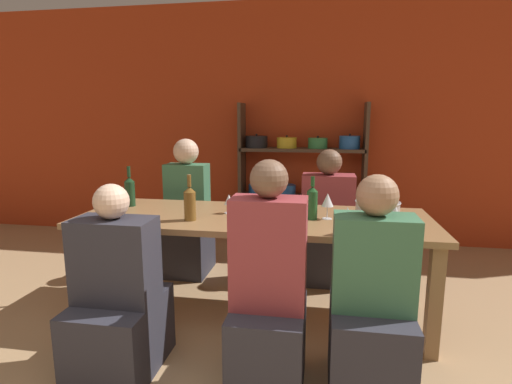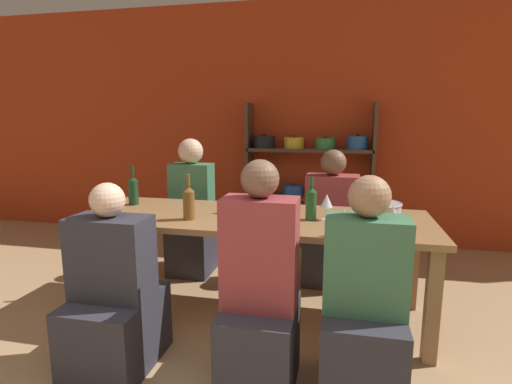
{
  "view_description": "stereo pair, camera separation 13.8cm",
  "coord_description": "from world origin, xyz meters",
  "views": [
    {
      "loc": [
        0.61,
        -0.81,
        1.41
      ],
      "look_at": [
        0.14,
        1.97,
        0.89
      ],
      "focal_mm": 28.0,
      "sensor_mm": 36.0,
      "label": 1
    },
    {
      "loc": [
        0.74,
        -0.79,
        1.41
      ],
      "look_at": [
        0.14,
        1.97,
        0.89
      ],
      "focal_mm": 28.0,
      "sensor_mm": 36.0,
      "label": 2
    }
  ],
  "objects": [
    {
      "name": "wine_glass_white_a",
      "position": [
        0.65,
        1.86,
        0.87
      ],
      "size": [
        0.08,
        0.08,
        0.18
      ],
      "color": "white",
      "rests_on": "dining_table"
    },
    {
      "name": "mixing_bowl",
      "position": [
        0.99,
        2.02,
        0.8
      ],
      "size": [
        0.31,
        0.31,
        0.1
      ],
      "color": "#B7BABC",
      "rests_on": "dining_table"
    },
    {
      "name": "wine_glass_red_a",
      "position": [
        0.76,
        1.5,
        0.86
      ],
      "size": [
        0.08,
        0.08,
        0.16
      ],
      "color": "white",
      "rests_on": "dining_table"
    },
    {
      "name": "wine_glass_empty_a",
      "position": [
        0.25,
        1.6,
        0.86
      ],
      "size": [
        0.08,
        0.08,
        0.16
      ],
      "color": "white",
      "rests_on": "dining_table"
    },
    {
      "name": "wine_glass_red_b",
      "position": [
        0.36,
        1.54,
        0.88
      ],
      "size": [
        0.08,
        0.08,
        0.19
      ],
      "color": "white",
      "rests_on": "dining_table"
    },
    {
      "name": "person_near_a",
      "position": [
        -0.5,
        1.11,
        0.38
      ],
      "size": [
        0.44,
        0.55,
        1.07
      ],
      "color": "#2D2D38",
      "rests_on": "ground_plane"
    },
    {
      "name": "person_near_c",
      "position": [
        0.35,
        1.09,
        0.45
      ],
      "size": [
        0.38,
        0.47,
        1.22
      ],
      "color": "#2D2D38",
      "rests_on": "ground_plane"
    },
    {
      "name": "wall_back_red",
      "position": [
        0.0,
        3.83,
        1.35
      ],
      "size": [
        8.8,
        0.06,
        2.7
      ],
      "color": "#B23819",
      "rests_on": "ground_plane"
    },
    {
      "name": "wine_bottle_green",
      "position": [
        0.54,
        1.83,
        0.86
      ],
      "size": [
        0.07,
        0.07,
        0.29
      ],
      "color": "#1E4C23",
      "rests_on": "dining_table"
    },
    {
      "name": "shelf_unit",
      "position": [
        0.36,
        3.63,
        0.64
      ],
      "size": [
        1.4,
        0.3,
        1.58
      ],
      "color": "#4C3828",
      "rests_on": "ground_plane"
    },
    {
      "name": "wine_glass_white_b",
      "position": [
        1.05,
        1.64,
        0.86
      ],
      "size": [
        0.06,
        0.06,
        0.17
      ],
      "color": "white",
      "rests_on": "dining_table"
    },
    {
      "name": "wine_glass_empty_b",
      "position": [
        -0.05,
        1.9,
        0.84
      ],
      "size": [
        0.07,
        0.07,
        0.14
      ],
      "color": "white",
      "rests_on": "dining_table"
    },
    {
      "name": "cell_phone",
      "position": [
        -0.66,
        1.61,
        0.75
      ],
      "size": [
        0.1,
        0.16,
        0.01
      ],
      "color": "#1E2338",
      "rests_on": "dining_table"
    },
    {
      "name": "wine_bottle_dark",
      "position": [
        -0.26,
        1.67,
        0.86
      ],
      "size": [
        0.08,
        0.08,
        0.31
      ],
      "color": "brown",
      "rests_on": "dining_table"
    },
    {
      "name": "person_near_b",
      "position": [
        0.87,
        1.15,
        0.42
      ],
      "size": [
        0.4,
        0.5,
        1.15
      ],
      "color": "#2D2D38",
      "rests_on": "ground_plane"
    },
    {
      "name": "dining_table",
      "position": [
        0.14,
        1.87,
        0.66
      ],
      "size": [
        2.43,
        0.87,
        0.74
      ],
      "color": "olive",
      "rests_on": "ground_plane"
    },
    {
      "name": "person_far_a",
      "position": [
        0.66,
        2.67,
        0.42
      ],
      "size": [
        0.45,
        0.57,
        1.16
      ],
      "rotation": [
        0.0,
        0.0,
        3.14
      ],
      "color": "#2D2D38",
      "rests_on": "ground_plane"
    },
    {
      "name": "wine_bottle_amber",
      "position": [
        -0.86,
        2.01,
        0.86
      ],
      "size": [
        0.08,
        0.08,
        0.31
      ],
      "color": "#19381E",
      "rests_on": "dining_table"
    },
    {
      "name": "person_far_b",
      "position": [
        -0.6,
        2.58,
        0.47
      ],
      "size": [
        0.38,
        0.47,
        1.24
      ],
      "rotation": [
        0.0,
        0.0,
        3.14
      ],
      "color": "#2D2D38",
      "rests_on": "ground_plane"
    }
  ]
}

